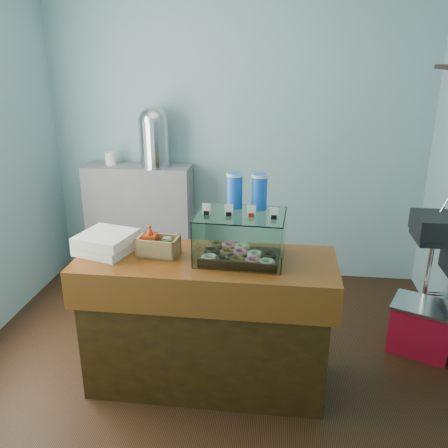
# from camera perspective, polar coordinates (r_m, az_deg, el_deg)

# --- Properties ---
(ground) EXTENTS (3.50, 3.50, 0.00)m
(ground) POSITION_cam_1_polar(r_m,az_deg,el_deg) (3.58, -1.35, -15.79)
(ground) COLOR black
(ground) RESTS_ON ground
(room_shell) EXTENTS (3.54, 3.04, 2.82)m
(room_shell) POSITION_cam_1_polar(r_m,az_deg,el_deg) (2.94, -1.09, 12.37)
(room_shell) COLOR #83B8C0
(room_shell) RESTS_ON ground
(counter) EXTENTS (1.60, 0.60, 0.90)m
(counter) POSITION_cam_1_polar(r_m,az_deg,el_deg) (3.12, -2.11, -11.65)
(counter) COLOR #42290C
(counter) RESTS_ON ground
(back_shelf) EXTENTS (1.00, 0.32, 1.10)m
(back_shelf) POSITION_cam_1_polar(r_m,az_deg,el_deg) (4.67, -10.00, 0.32)
(back_shelf) COLOR gray
(back_shelf) RESTS_ON ground
(display_case) EXTENTS (0.55, 0.42, 0.51)m
(display_case) POSITION_cam_1_polar(r_m,az_deg,el_deg) (2.88, 2.08, -0.93)
(display_case) COLOR #32180F
(display_case) RESTS_ON counter
(condiment_crate) EXTENTS (0.26, 0.17, 0.20)m
(condiment_crate) POSITION_cam_1_polar(r_m,az_deg,el_deg) (2.97, -8.13, -2.45)
(condiment_crate) COLOR tan
(condiment_crate) RESTS_ON counter
(pastry_boxes) EXTENTS (0.39, 0.40, 0.13)m
(pastry_boxes) POSITION_cam_1_polar(r_m,az_deg,el_deg) (3.09, -13.96, -2.16)
(pastry_boxes) COLOR white
(pastry_boxes) RESTS_ON counter
(coffee_urn) EXTENTS (0.30, 0.30, 0.55)m
(coffee_urn) POSITION_cam_1_polar(r_m,az_deg,el_deg) (4.40, -8.41, 10.52)
(coffee_urn) COLOR silver
(coffee_urn) RESTS_ON back_shelf
(red_cooler) EXTENTS (0.53, 0.47, 0.38)m
(red_cooler) POSITION_cam_1_polar(r_m,az_deg,el_deg) (3.85, 22.66, -11.38)
(red_cooler) COLOR red
(red_cooler) RESTS_ON ground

